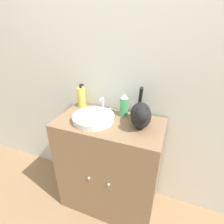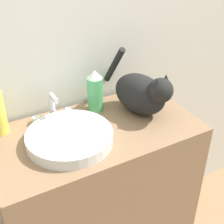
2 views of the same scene
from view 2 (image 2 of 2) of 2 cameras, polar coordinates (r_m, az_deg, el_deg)
The scene contains 6 objects.
wall_back at distance 1.34m, azimuth -8.80°, elevation 14.68°, with size 6.00×0.05×2.50m.
vanity_cabinet at distance 1.56m, azimuth -2.56°, elevation -17.12°, with size 0.84×0.47×0.91m.
sink_basin at distance 1.19m, azimuth -7.75°, elevation -4.60°, with size 0.33×0.33×0.04m.
faucet at distance 1.31m, azimuth -10.74°, elevation 0.45°, with size 0.18×0.08×0.13m.
cat at distance 1.33m, azimuth 5.55°, elevation 3.53°, with size 0.21×0.38×0.26m.
spray_bottle at distance 1.35m, azimuth -3.12°, elevation 3.84°, with size 0.07×0.07×0.19m.
Camera 2 is at (-0.44, -0.71, 1.63)m, focal length 50.00 mm.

